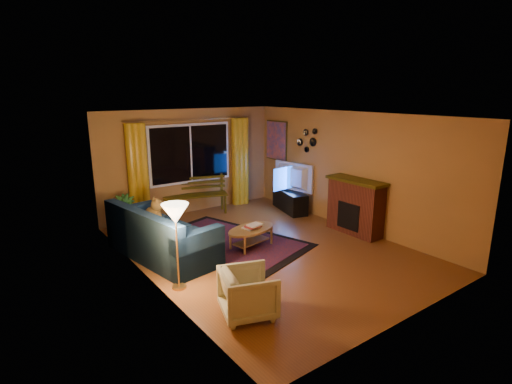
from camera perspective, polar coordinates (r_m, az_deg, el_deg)
floor at (r=7.66m, az=1.33°, el=-8.16°), size 4.50×6.00×0.02m
ceiling at (r=7.09m, az=1.45°, el=11.01°), size 4.50×6.00×0.02m
wall_back at (r=9.78m, az=-9.41°, el=4.33°), size 4.50×0.02×2.50m
wall_left at (r=6.20m, az=-15.43°, el=-1.82°), size 0.02×6.00×2.50m
wall_right at (r=8.80m, az=13.18°, el=3.02°), size 0.02×6.00×2.50m
window at (r=9.69m, az=-9.29°, el=5.44°), size 2.00×0.02×1.30m
curtain_rod at (r=9.56m, az=-9.36°, el=10.15°), size 3.20×0.03×0.03m
curtain_left at (r=9.17m, az=-16.55°, el=2.43°), size 0.36×0.36×2.24m
curtain_right at (r=10.36m, az=-2.37°, el=4.34°), size 0.36×0.36×2.24m
bench at (r=9.77m, az=-8.61°, el=-1.79°), size 1.60×0.92×0.46m
potted_plant at (r=8.72m, az=-18.32°, el=-3.10°), size 0.60×0.60×0.83m
sofa at (r=7.36m, az=-13.27°, el=-5.56°), size 1.35×2.42×0.93m
dog at (r=7.75m, az=-14.54°, el=-2.58°), size 0.44×0.54×0.53m
armchair at (r=5.43m, az=-1.13°, el=-13.93°), size 0.83×0.86×0.70m
floor_lamp at (r=6.09m, az=-11.21°, el=-7.79°), size 0.27×0.27×1.31m
rug at (r=7.97m, az=-4.00°, el=-7.12°), size 2.71×3.43×0.02m
coffee_table at (r=7.65m, az=-0.68°, el=-6.55°), size 1.23×1.23×0.38m
tv_console at (r=9.96m, az=4.86°, el=-1.23°), size 0.71×1.28×0.51m
television at (r=9.81m, az=4.93°, el=2.13°), size 0.31×1.20×0.69m
fireplace at (r=8.56m, az=14.00°, el=-2.18°), size 0.40×1.20×1.10m
mirror_cluster at (r=9.57m, az=7.26°, el=7.51°), size 0.06×0.60×0.56m
painting at (r=10.45m, az=2.93°, el=7.35°), size 0.04×0.76×0.96m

